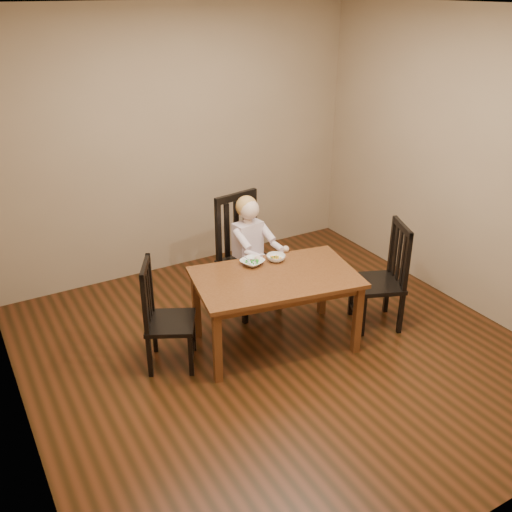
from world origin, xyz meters
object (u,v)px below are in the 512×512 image
chair_child (246,256)px  toddler (249,243)px  chair_left (164,317)px  dining_table (276,284)px  bowl_peas (252,262)px  chair_right (383,278)px  bowl_veg (276,258)px

chair_child → toddler: bearing=90.0°
chair_left → toddler: 1.14m
dining_table → chair_child: (0.10, 0.70, -0.06)m
chair_child → bowl_peas: size_ratio=5.83×
chair_child → chair_right: chair_child is taller
chair_right → bowl_veg: 0.99m
chair_child → bowl_veg: 0.49m
chair_child → chair_right: (0.91, -0.89, -0.06)m
chair_left → toddler: size_ratio=1.55×
dining_table → chair_right: chair_right is taller
toddler → bowl_peas: toddler is taller
dining_table → bowl_veg: 0.30m
chair_child → bowl_peas: chair_child is taller
toddler → bowl_veg: size_ratio=3.63×
chair_left → chair_right: 1.97m
chair_left → bowl_veg: bearing=119.5°
bowl_veg → dining_table: bearing=-122.3°
bowl_peas → chair_left: bearing=-175.3°
chair_left → bowl_veg: size_ratio=5.63×
chair_left → bowl_peas: size_ratio=4.82×
chair_left → chair_right: size_ratio=0.94×
toddler → bowl_peas: size_ratio=3.11×
toddler → bowl_peas: bearing=55.4°
chair_left → bowl_peas: bearing=122.2°
chair_left → chair_right: chair_right is taller
toddler → chair_left: bearing=14.5°
chair_right → bowl_veg: size_ratio=6.00×
chair_left → chair_child: bearing=143.6°
dining_table → chair_right: bearing=-11.0°
chair_right → toddler: bearing=69.2°
chair_right → chair_left: bearing=100.6°
bowl_veg → toddler: bearing=95.3°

